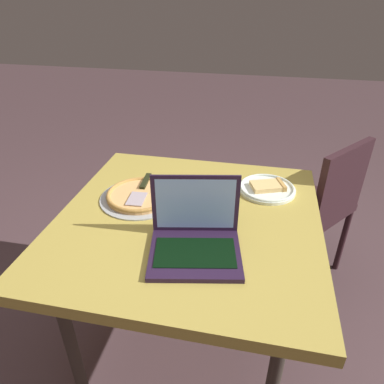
% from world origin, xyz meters
% --- Properties ---
extents(ground_plane, '(12.00, 12.00, 0.00)m').
position_xyz_m(ground_plane, '(0.00, 0.00, 0.00)').
color(ground_plane, '#513A3E').
extents(dining_table, '(1.04, 1.04, 0.75)m').
position_xyz_m(dining_table, '(0.00, 0.00, 0.68)').
color(dining_table, '#B19A41').
rests_on(dining_table, ground_plane).
extents(laptop, '(0.31, 0.36, 0.25)m').
position_xyz_m(laptop, '(-0.19, -0.07, 0.80)').
color(laptop, '#25152F').
rests_on(laptop, dining_table).
extents(pizza_plate, '(0.26, 0.26, 0.04)m').
position_xyz_m(pizza_plate, '(0.28, -0.31, 0.76)').
color(pizza_plate, white).
rests_on(pizza_plate, dining_table).
extents(pizza_tray, '(0.35, 0.35, 0.03)m').
position_xyz_m(pizza_tray, '(0.10, 0.24, 0.77)').
color(pizza_tray, '#A6AAAB').
rests_on(pizza_tray, dining_table).
extents(table_knife, '(0.11, 0.20, 0.01)m').
position_xyz_m(table_knife, '(0.28, -0.08, 0.75)').
color(table_knife, silver).
rests_on(table_knife, dining_table).
extents(chair_near, '(0.60, 0.60, 0.89)m').
position_xyz_m(chair_near, '(0.61, -0.59, 0.52)').
color(chair_near, '#311B20').
rests_on(chair_near, ground_plane).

